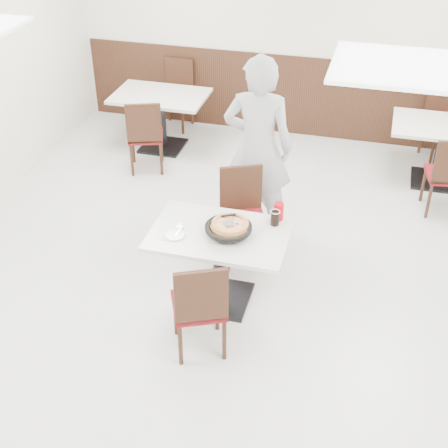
% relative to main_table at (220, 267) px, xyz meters
% --- Properties ---
extents(floor, '(7.00, 7.00, 0.00)m').
position_rel_main_table_xyz_m(floor, '(0.03, 0.24, -0.38)').
color(floor, '#A7A7A2').
rests_on(floor, ground).
extents(wall_back, '(6.00, 0.04, 2.80)m').
position_rel_main_table_xyz_m(wall_back, '(0.03, 3.74, 1.02)').
color(wall_back, silver).
rests_on(wall_back, floor).
extents(wainscot_back, '(5.90, 0.03, 1.10)m').
position_rel_main_table_xyz_m(wainscot_back, '(0.03, 3.72, 0.18)').
color(wainscot_back, black).
rests_on(wainscot_back, floor).
extents(main_table, '(1.28, 0.93, 0.75)m').
position_rel_main_table_xyz_m(main_table, '(0.00, 0.00, 0.00)').
color(main_table, beige).
rests_on(main_table, floor).
extents(chair_near, '(0.56, 0.56, 0.95)m').
position_rel_main_table_xyz_m(chair_near, '(-0.00, -0.63, 0.10)').
color(chair_near, black).
rests_on(chair_near, floor).
extents(chair_far, '(0.55, 0.55, 0.95)m').
position_rel_main_table_xyz_m(chair_far, '(0.06, 0.69, 0.10)').
color(chair_far, black).
rests_on(chair_far, floor).
extents(trivet, '(0.12, 0.12, 0.04)m').
position_rel_main_table_xyz_m(trivet, '(0.10, 0.03, 0.39)').
color(trivet, black).
rests_on(trivet, main_table).
extents(pizza_pan, '(0.37, 0.37, 0.01)m').
position_rel_main_table_xyz_m(pizza_pan, '(0.08, -0.01, 0.42)').
color(pizza_pan, black).
rests_on(pizza_pan, trivet).
extents(pizza, '(0.39, 0.39, 0.02)m').
position_rel_main_table_xyz_m(pizza, '(0.08, 0.05, 0.44)').
color(pizza, tan).
rests_on(pizza, pizza_pan).
extents(pizza_server, '(0.10, 0.11, 0.00)m').
position_rel_main_table_xyz_m(pizza_server, '(0.08, 0.03, 0.47)').
color(pizza_server, silver).
rests_on(pizza_server, pizza).
extents(napkin, '(0.19, 0.19, 0.00)m').
position_rel_main_table_xyz_m(napkin, '(-0.43, -0.16, 0.38)').
color(napkin, silver).
rests_on(napkin, main_table).
extents(side_plate, '(0.19, 0.19, 0.01)m').
position_rel_main_table_xyz_m(side_plate, '(-0.36, -0.15, 0.38)').
color(side_plate, white).
rests_on(side_plate, napkin).
extents(fork, '(0.03, 0.15, 0.00)m').
position_rel_main_table_xyz_m(fork, '(-0.34, -0.10, 0.39)').
color(fork, silver).
rests_on(fork, side_plate).
extents(cola_glass, '(0.09, 0.09, 0.13)m').
position_rel_main_table_xyz_m(cola_glass, '(0.44, 0.25, 0.44)').
color(cola_glass, black).
rests_on(cola_glass, main_table).
extents(red_cup, '(0.10, 0.10, 0.16)m').
position_rel_main_table_xyz_m(red_cup, '(0.45, 0.34, 0.45)').
color(red_cup, '#B1030D').
rests_on(red_cup, main_table).
extents(diner_person, '(0.73, 0.50, 1.94)m').
position_rel_main_table_xyz_m(diner_person, '(0.06, 1.24, 0.59)').
color(diner_person, '#AEADB3').
rests_on(diner_person, floor).
extents(bg_table_left, '(1.21, 0.81, 0.75)m').
position_rel_main_table_xyz_m(bg_table_left, '(-1.57, 2.83, 0.00)').
color(bg_table_left, beige).
rests_on(bg_table_left, floor).
extents(bg_chair_left_near, '(0.54, 0.54, 0.95)m').
position_rel_main_table_xyz_m(bg_chair_left_near, '(-1.56, 2.22, 0.10)').
color(bg_chair_left_near, black).
rests_on(bg_chair_left_near, floor).
extents(bg_chair_left_far, '(0.45, 0.45, 0.95)m').
position_rel_main_table_xyz_m(bg_chair_left_far, '(-1.60, 3.48, 0.10)').
color(bg_chair_left_far, black).
rests_on(bg_chair_left_far, floor).
extents(bg_table_right, '(1.25, 0.87, 0.75)m').
position_rel_main_table_xyz_m(bg_table_right, '(1.96, 2.81, 0.00)').
color(bg_table_right, beige).
rests_on(bg_table_right, floor).
extents(bg_chair_right_near, '(0.48, 0.48, 0.95)m').
position_rel_main_table_xyz_m(bg_chair_right_near, '(2.01, 2.14, 0.10)').
color(bg_chair_right_near, black).
rests_on(bg_chair_right_near, floor).
extents(bg_chair_right_far, '(0.55, 0.55, 0.95)m').
position_rel_main_table_xyz_m(bg_chair_right_far, '(2.01, 3.46, 0.10)').
color(bg_chair_right_far, black).
rests_on(bg_chair_right_far, floor).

